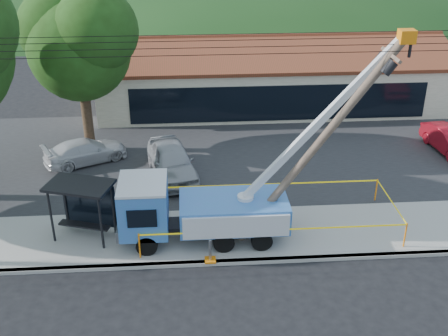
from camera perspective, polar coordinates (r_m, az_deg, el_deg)
name	(u,v)px	position (r m, az deg, el deg)	size (l,w,h in m)	color
ground	(238,299)	(20.64, 1.46, -13.15)	(120.00, 120.00, 0.00)	black
curb	(233,262)	(22.23, 0.95, -9.52)	(60.00, 0.25, 0.15)	#AEAAA3
sidewalk	(229,235)	(23.78, 0.55, -6.81)	(60.00, 4.00, 0.15)	#AEAAA3
parking_lot	(218,154)	(30.75, -0.64, 1.44)	(60.00, 12.00, 0.10)	#28282B
strip_mall	(270,76)	(37.89, 4.72, 9.32)	(22.50, 8.53, 4.67)	beige
tree_lot	(78,40)	(30.05, -14.60, 12.47)	(6.30, 5.60, 8.94)	#332316
hill_west	(73,6)	(73.18, -15.11, 15.59)	(78.40, 56.00, 28.00)	#183C16
hill_center	(277,3)	(72.88, 5.39, 16.31)	(89.60, 64.00, 32.00)	#183C16
hill_east	(433,1)	(78.59, 20.50, 15.59)	(72.80, 52.00, 26.00)	#183C16
utility_truck	(200,207)	(22.70, -2.44, -3.99)	(11.05, 3.66, 8.55)	black
leaning_pole	(326,135)	(21.75, 10.28, 3.33)	(6.09, 1.85, 8.50)	brown
bus_shelter	(83,197)	(23.45, -14.16, -2.83)	(2.93, 2.29, 2.48)	black
caution_tape	(268,211)	(23.82, 4.49, -4.33)	(10.65, 3.79, 1.10)	orange
car_silver	(173,177)	(28.53, -5.23, -0.94)	(1.97, 4.89, 1.67)	#A2A4A9
car_red	(448,154)	(33.29, 21.80, 1.37)	(1.46, 4.19, 1.38)	maroon
car_white	(87,163)	(30.68, -13.74, 0.45)	(1.76, 4.33, 1.26)	silver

